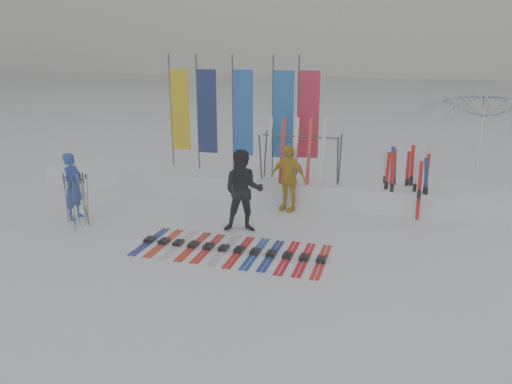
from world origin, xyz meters
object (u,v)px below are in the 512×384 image
(person_blue, at_px, (73,186))
(person_yellow, at_px, (288,178))
(tent_canopy, at_px, (480,149))
(ski_rack, at_px, (300,152))
(person_black, at_px, (243,191))
(ski_row, at_px, (232,250))

(person_blue, height_order, person_yellow, person_yellow)
(person_yellow, xyz_separation_m, tent_canopy, (4.59, 1.80, 0.65))
(person_blue, xyz_separation_m, ski_rack, (4.93, 2.71, 0.58))
(person_blue, relative_size, person_black, 0.86)
(person_blue, relative_size, ski_row, 0.42)
(person_black, distance_m, tent_canopy, 6.32)
(person_black, xyz_separation_m, ski_rack, (0.79, 2.39, 0.45))
(ski_rack, bearing_deg, person_yellow, -104.61)
(person_yellow, bearing_deg, person_blue, -139.61)
(ski_row, xyz_separation_m, ski_rack, (0.66, 3.57, 1.35))
(person_black, relative_size, tent_canopy, 0.56)
(person_blue, relative_size, person_yellow, 0.96)
(ski_row, distance_m, ski_rack, 3.88)
(person_blue, distance_m, ski_rack, 5.66)
(person_blue, height_order, ski_rack, ski_rack)
(ski_rack, bearing_deg, person_black, -108.23)
(person_yellow, distance_m, ski_row, 3.07)
(person_yellow, distance_m, ski_rack, 0.86)
(person_black, height_order, ski_rack, person_black)
(person_blue, relative_size, tent_canopy, 0.49)
(person_black, distance_m, ski_row, 1.49)
(person_yellow, height_order, ski_rack, ski_rack)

